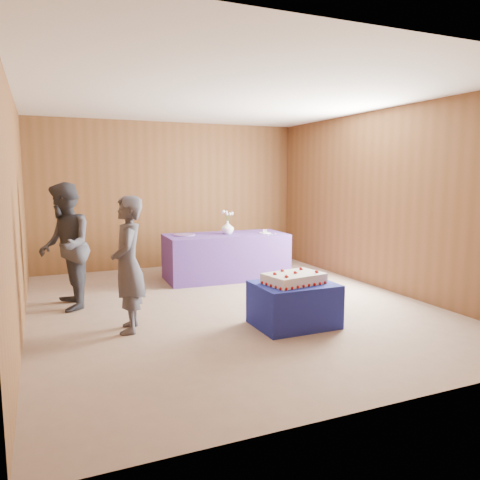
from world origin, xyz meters
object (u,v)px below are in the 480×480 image
vase (227,227)px  sheet_cake (294,278)px  guest_right (65,247)px  serving_table (226,256)px  cake_table (294,304)px  guest_left (128,264)px

vase → sheet_cake: bearing=-95.3°
vase → guest_right: size_ratio=0.13×
guest_right → sheet_cake: bearing=51.6°
sheet_cake → serving_table: bearing=75.7°
vase → guest_right: (-2.59, -0.89, -0.04)m
sheet_cake → guest_right: bearing=133.3°
serving_table → sheet_cake: bearing=-92.0°
cake_table → vase: 2.73m
sheet_cake → vase: bearing=75.0°
serving_table → vase: vase is taller
guest_right → cake_table: bearing=51.9°
vase → serving_table: bearing=-157.0°
cake_table → sheet_cake: sheet_cake is taller
guest_left → guest_right: (-0.59, 1.20, 0.07)m
serving_table → vase: (0.04, 0.02, 0.48)m
cake_table → guest_left: size_ratio=0.60×
serving_table → cake_table: bearing=-91.7°
cake_table → serving_table: size_ratio=0.45×
sheet_cake → guest_left: guest_left is taller
cake_table → serving_table: bearing=85.5°
serving_table → guest_right: bearing=-158.5°
vase → cake_table: bearing=-95.0°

